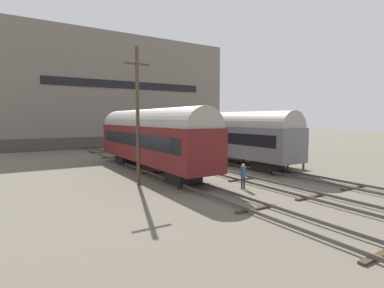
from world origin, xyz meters
name	(u,v)px	position (x,y,z in m)	size (l,w,h in m)	color
ground_plane	(218,174)	(0.00, 0.00, 0.00)	(200.00, 200.00, 0.00)	#60594C
track_left	(172,177)	(-4.38, 0.00, 0.14)	(2.60, 60.00, 0.26)	#4C4742
track_middle	(218,172)	(0.00, 0.00, 0.14)	(2.60, 60.00, 0.26)	#4C4742
track_right	(257,168)	(4.38, 0.00, 0.14)	(2.60, 60.00, 0.26)	#4C4742
train_car_grey	(228,134)	(4.38, 4.26, 2.99)	(3.05, 17.13, 5.27)	black
train_car_maroon	(150,136)	(-4.38, 4.12, 3.09)	(3.10, 17.77, 5.44)	black
station_platform	(251,154)	(6.91, 3.41, 0.91)	(2.41, 11.70, 1.00)	brown
bench	(246,148)	(6.88, 4.22, 1.49)	(1.40, 0.40, 0.91)	#2D4C33
person_worker	(243,174)	(-1.90, -5.22, 1.01)	(0.32, 0.32, 1.67)	#282833
utility_pole	(138,115)	(-7.32, -0.57, 4.86)	(1.80, 0.24, 9.39)	#473828
warehouse_building	(117,94)	(2.26, 33.45, 9.12)	(36.82, 12.62, 18.24)	#46403A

